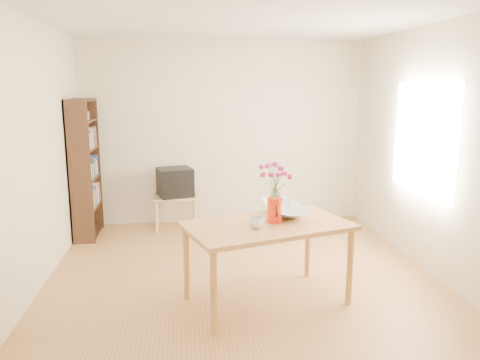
{
  "coord_description": "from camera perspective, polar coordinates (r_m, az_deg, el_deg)",
  "views": [
    {
      "loc": [
        -0.58,
        -4.42,
        1.96
      ],
      "look_at": [
        0.0,
        0.3,
        1.0
      ],
      "focal_mm": 35.0,
      "sensor_mm": 36.0,
      "label": 1
    }
  ],
  "objects": [
    {
      "name": "room",
      "position": [
        4.52,
        0.83,
        3.03
      ],
      "size": [
        4.5,
        4.5,
        4.5
      ],
      "color": "olive",
      "rests_on": "ground"
    },
    {
      "name": "table",
      "position": [
        4.23,
        3.38,
        -6.36
      ],
      "size": [
        1.61,
        1.21,
        0.75
      ],
      "rotation": [
        0.0,
        0.0,
        0.3
      ],
      "color": "#AC723B",
      "rests_on": "ground"
    },
    {
      "name": "tv_stand",
      "position": [
        6.58,
        -7.87,
        -2.54
      ],
      "size": [
        0.6,
        0.45,
        0.46
      ],
      "color": "tan",
      "rests_on": "ground"
    },
    {
      "name": "bookshelf",
      "position": [
        6.4,
        -18.33,
        0.74
      ],
      "size": [
        0.28,
        0.7,
        1.8
      ],
      "color": "black",
      "rests_on": "ground"
    },
    {
      "name": "pitcher",
      "position": [
        4.24,
        4.24,
        -3.75
      ],
      "size": [
        0.15,
        0.23,
        0.23
      ],
      "rotation": [
        0.0,
        0.0,
        -0.02
      ],
      "color": "red",
      "rests_on": "table"
    },
    {
      "name": "flowers",
      "position": [
        4.17,
        4.3,
        0.19
      ],
      "size": [
        0.26,
        0.26,
        0.37
      ],
      "primitive_type": null,
      "color": "#E13480",
      "rests_on": "pitcher"
    },
    {
      "name": "mug",
      "position": [
        4.06,
        2.06,
        -5.23
      ],
      "size": [
        0.15,
        0.15,
        0.1
      ],
      "primitive_type": "imported",
      "rotation": [
        0.0,
        0.0,
        3.37
      ],
      "color": "white",
      "rests_on": "table"
    },
    {
      "name": "bowl",
      "position": [
        4.52,
        5.39,
        -1.04
      ],
      "size": [
        0.56,
        0.56,
        0.48
      ],
      "primitive_type": "imported",
      "rotation": [
        0.0,
        0.0,
        0.11
      ],
      "color": "white",
      "rests_on": "table"
    },
    {
      "name": "teacup_a",
      "position": [
        4.52,
        4.89,
        -1.62
      ],
      "size": [
        0.09,
        0.09,
        0.07
      ],
      "primitive_type": "imported",
      "rotation": [
        0.0,
        0.0,
        0.29
      ],
      "color": "white",
      "rests_on": "bowl"
    },
    {
      "name": "teacup_b",
      "position": [
        4.56,
        5.88,
        -1.5
      ],
      "size": [
        0.11,
        0.11,
        0.07
      ],
      "primitive_type": "imported",
      "rotation": [
        0.0,
        0.0,
        2.1
      ],
      "color": "white",
      "rests_on": "bowl"
    },
    {
      "name": "television",
      "position": [
        6.53,
        -7.93,
        -0.19
      ],
      "size": [
        0.54,
        0.52,
        0.39
      ],
      "rotation": [
        0.0,
        0.0,
        0.26
      ],
      "color": "black",
      "rests_on": "tv_stand"
    }
  ]
}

